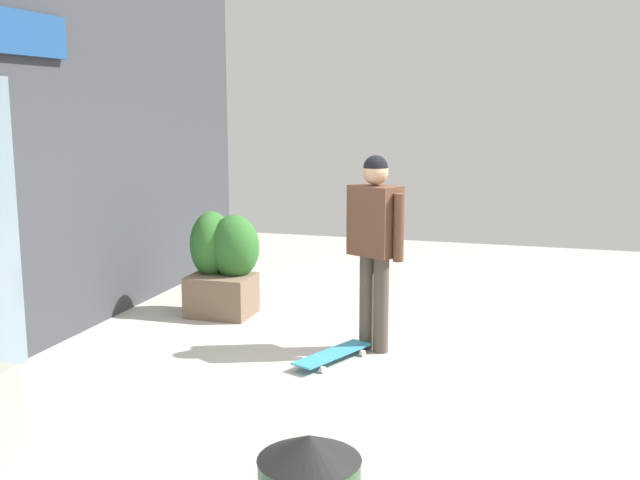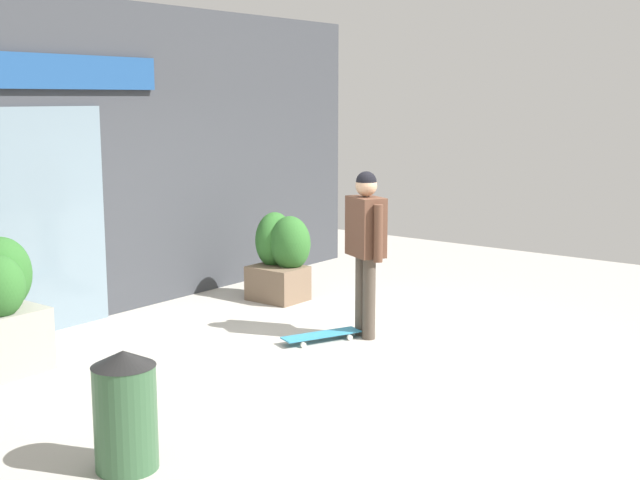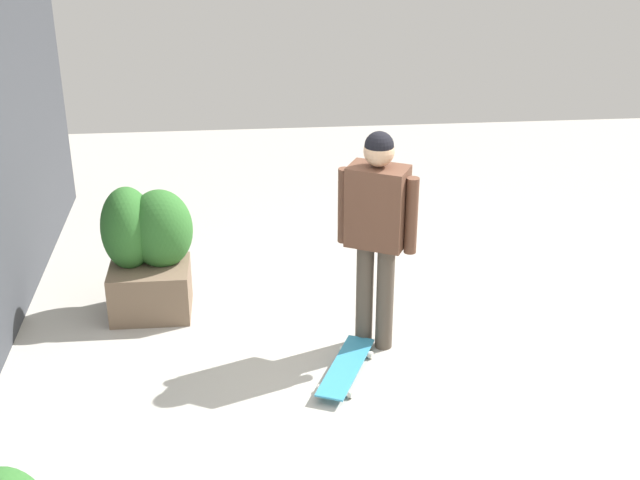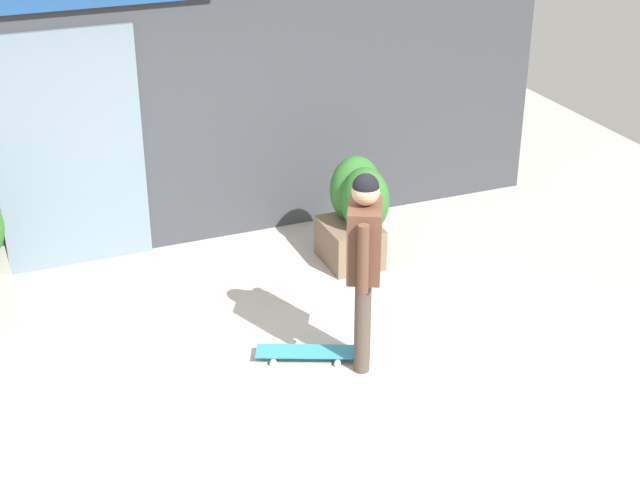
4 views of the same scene
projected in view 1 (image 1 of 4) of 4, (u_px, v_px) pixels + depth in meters
The scene contains 5 objects.
ground_plane at pixel (344, 366), 6.15m from camera, with size 12.00×12.00×0.00m, color #B2ADA3.
building_facade at pixel (42, 150), 6.57m from camera, with size 7.51×0.31×3.48m.
skateboarder at pixel (375, 233), 6.39m from camera, with size 0.42×0.54×1.70m.
skateboard at pixel (333, 354), 6.26m from camera, with size 0.84×0.52×0.08m.
planter_box_left at pixel (223, 261), 7.65m from camera, with size 0.64×0.73×1.05m.
Camera 1 is at (-5.69, -1.47, 2.10)m, focal length 42.06 mm.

